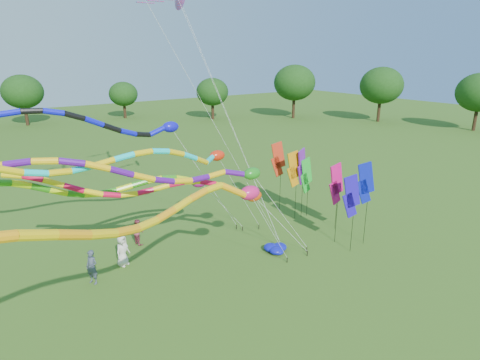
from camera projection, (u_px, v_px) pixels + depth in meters
ground at (295, 293)px, 18.92m from camera, size 160.00×160.00×0.00m
tree_ring at (356, 183)px, 18.20m from camera, size 117.10×116.25×9.12m
tube_kite_red at (172, 190)px, 19.39m from camera, size 13.37×4.60×6.62m
tube_kite_orange at (161, 211)px, 13.31m from camera, size 16.03×5.64×8.00m
tube_kite_purple at (152, 173)px, 17.41m from camera, size 16.29×2.81×7.74m
tube_kite_blue at (83, 124)px, 18.61m from camera, size 16.00×1.26×9.31m
tube_kite_cyan at (147, 159)px, 17.92m from camera, size 15.23×3.58×8.36m
tube_kite_green at (137, 184)px, 20.02m from camera, size 13.58×1.39×6.63m
banner_pole_blue_b at (365, 183)px, 22.71m from camera, size 1.10×0.52×5.06m
banner_pole_blue_a at (351, 196)px, 21.88m from camera, size 1.14×0.40×4.62m
banner_pole_green at (306, 176)px, 26.90m from camera, size 1.16×0.15×4.24m
banner_pole_violet at (302, 167)px, 26.54m from camera, size 1.12×0.47×4.91m
banner_pole_magenta_a at (336, 184)px, 22.84m from camera, size 1.16×0.08×4.96m
banner_pole_orange at (294, 169)px, 26.40m from camera, size 1.16×0.21×4.80m
banner_pole_magenta_b at (337, 184)px, 24.75m from camera, size 1.13×0.43×4.40m
banner_pole_red at (278, 160)px, 27.43m from camera, size 1.16×0.27×5.15m
blue_nylon_heap at (278, 251)px, 22.45m from camera, size 1.71×1.48×0.50m
person_a at (122, 250)px, 21.19m from camera, size 1.01×0.90×1.73m
person_b at (92, 267)px, 19.51m from camera, size 0.69×0.76×1.75m
person_c at (138, 232)px, 23.62m from camera, size 0.73×0.86×1.56m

